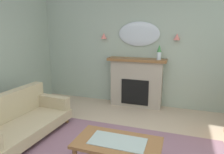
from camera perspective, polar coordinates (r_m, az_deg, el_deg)
wall_back at (r=4.96m, az=9.10°, el=8.98°), size 6.24×0.10×2.95m
fireplace at (r=4.92m, az=6.73°, el=-1.66°), size 1.36×0.36×1.16m
mantel_vase_left at (r=4.68m, az=12.95°, el=6.75°), size 0.10×0.10×0.33m
wall_mirror at (r=4.89m, az=7.46°, el=11.75°), size 0.96×0.06×0.56m
wall_sconce_left at (r=5.09m, az=-2.29°, el=11.35°), size 0.14×0.14×0.14m
wall_sconce_right at (r=4.75m, az=17.58°, el=10.60°), size 0.14×0.14×0.14m
coffee_table at (r=2.77m, az=1.57°, el=-18.44°), size 1.10×0.60×0.45m
floral_couch at (r=3.93m, az=-24.69°, el=-10.71°), size 0.96×1.76×0.76m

